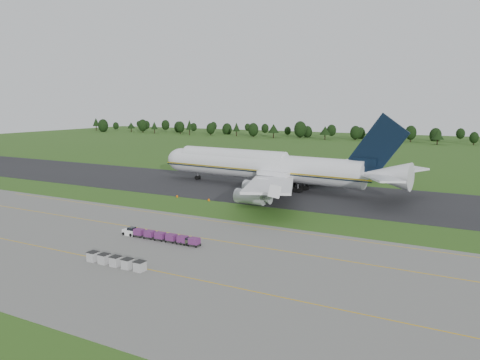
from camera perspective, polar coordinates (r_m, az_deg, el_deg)
The scene contains 10 objects.
ground at distance 111.80m, azimuth -2.75°, elevation -3.61°, with size 600.00×600.00×0.00m, color #2B5118.
apron at distance 85.44m, azimuth -14.64°, elevation -8.01°, with size 300.00×52.00×0.06m, color slate.
taxiway at distance 136.06m, azimuth 3.31°, elevation -1.25°, with size 300.00×40.00×0.08m, color black.
apron_markings at distance 90.45m, azimuth -11.61°, elevation -6.90°, with size 300.00×30.20×0.01m.
tree_line at distance 319.73m, azimuth 16.47°, elevation 5.57°, with size 530.34×22.82×11.97m.
aircraft at distance 139.52m, azimuth 3.28°, elevation 1.69°, with size 80.86×78.42×22.67m.
baggage_train at distance 88.20m, azimuth -9.86°, elevation -6.72°, with size 17.20×1.56×1.50m.
utility_cart at distance 84.82m, azimuth -6.62°, elevation -7.50°, with size 1.97×1.36×1.07m.
uld_row at distance 76.20m, azimuth -14.91°, elevation -9.53°, with size 11.16×1.56×1.54m.
edge_markers at distance 123.88m, azimuth -5.79°, elevation -2.23°, with size 10.53×0.30×0.60m.
Camera 1 is at (56.01, -93.43, 25.14)m, focal length 35.00 mm.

